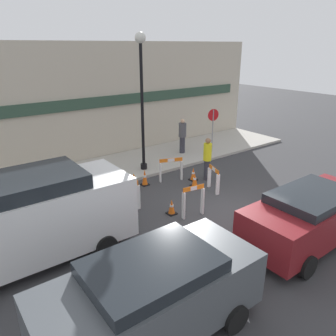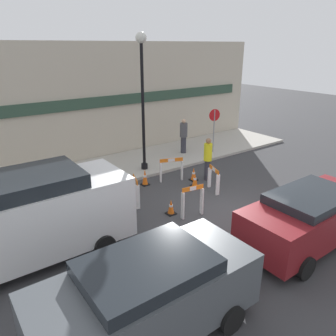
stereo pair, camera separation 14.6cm
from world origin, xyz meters
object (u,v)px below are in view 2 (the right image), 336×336
at_px(work_van, 25,216).
at_px(person_worker, 208,158).
at_px(person_pedestrian, 184,135).
at_px(parked_car_1, 309,215).
at_px(streetlamp_post, 142,86).
at_px(stop_sign, 214,124).
at_px(parked_car_0, 148,294).

bearing_deg(work_van, person_worker, 10.01).
distance_m(person_pedestrian, parked_car_1, 8.62).
relative_size(streetlamp_post, stop_sign, 2.56).
xyz_separation_m(person_worker, parked_car_1, (-0.95, -5.15, -0.07)).
xyz_separation_m(streetlamp_post, stop_sign, (4.18, -0.00, -2.14)).
bearing_deg(person_pedestrian, streetlamp_post, 25.43).
bearing_deg(parked_car_1, work_van, 149.45).
relative_size(person_worker, person_pedestrian, 1.03).
distance_m(streetlamp_post, person_worker, 3.99).
distance_m(streetlamp_post, person_pedestrian, 4.00).
bearing_deg(work_van, stop_sign, 20.24).
relative_size(person_worker, parked_car_0, 0.42).
bearing_deg(stop_sign, work_van, 34.26).
height_order(parked_car_0, work_van, work_van).
relative_size(stop_sign, person_pedestrian, 1.27).
bearing_deg(parked_car_0, work_van, 107.47).
distance_m(person_pedestrian, work_van, 9.81).
bearing_deg(streetlamp_post, parked_car_1, -85.15).
bearing_deg(person_worker, person_pedestrian, -126.50).
distance_m(person_worker, person_pedestrian, 3.42).
distance_m(person_worker, parked_car_1, 5.24).
bearing_deg(streetlamp_post, parked_car_0, -121.69).
xyz_separation_m(streetlamp_post, parked_car_0, (-4.66, -7.54, -2.78)).
relative_size(streetlamp_post, parked_car_1, 1.31).
bearing_deg(work_van, parked_car_1, -30.55).
xyz_separation_m(stop_sign, work_van, (-10.04, -3.70, -0.32)).
bearing_deg(stop_sign, parked_car_1, 78.90).
distance_m(parked_car_0, work_van, 4.04).
bearing_deg(work_van, streetlamp_post, 32.27).
height_order(person_pedestrian, work_van, work_van).
xyz_separation_m(stop_sign, parked_car_0, (-8.83, -7.54, -0.64)).
height_order(streetlamp_post, stop_sign, streetlamp_post).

